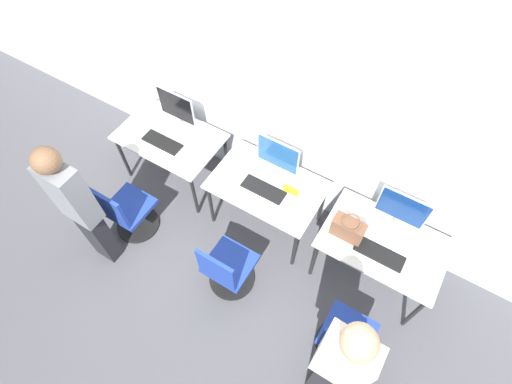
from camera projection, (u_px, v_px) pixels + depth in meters
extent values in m
plane|color=#4C4C51|center=(249.00, 244.00, 4.46)|extent=(20.00, 20.00, 0.00)
cube|color=silver|center=(296.00, 105.00, 3.69)|extent=(12.00, 0.05, 2.80)
cube|color=silver|center=(169.00, 137.00, 4.40)|extent=(1.13, 0.74, 0.02)
cylinder|color=black|center=(123.00, 157.00, 4.70)|extent=(0.04, 0.04, 0.69)
cylinder|color=black|center=(194.00, 195.00, 4.40)|extent=(0.04, 0.04, 0.69)
cylinder|color=black|center=(158.00, 123.00, 5.00)|extent=(0.04, 0.04, 0.69)
cylinder|color=black|center=(226.00, 157.00, 4.70)|extent=(0.04, 0.04, 0.69)
cylinder|color=#B2B2B7|center=(180.00, 124.00, 4.48)|extent=(0.19, 0.19, 0.01)
cylinder|color=#B2B2B7|center=(179.00, 121.00, 4.43)|extent=(0.04, 0.04, 0.10)
cube|color=#B2B2B7|center=(176.00, 106.00, 4.25)|extent=(0.46, 0.01, 0.37)
cube|color=black|center=(176.00, 107.00, 4.25)|extent=(0.43, 0.01, 0.35)
cube|color=black|center=(162.00, 142.00, 4.33)|extent=(0.45, 0.17, 0.02)
ellipsoid|color=silver|center=(184.00, 152.00, 4.24)|extent=(0.06, 0.09, 0.03)
cylinder|color=black|center=(138.00, 224.00, 4.58)|extent=(0.48, 0.48, 0.03)
cylinder|color=black|center=(134.00, 216.00, 4.42)|extent=(0.04, 0.04, 0.35)
cube|color=navy|center=(129.00, 206.00, 4.25)|extent=(0.44, 0.44, 0.05)
cube|color=navy|center=(109.00, 208.00, 3.95)|extent=(0.40, 0.04, 0.44)
cube|color=#232328|center=(99.00, 235.00, 4.07)|extent=(0.25, 0.16, 0.81)
cube|color=slate|center=(70.00, 194.00, 3.43)|extent=(0.36, 0.20, 0.71)
sphere|color=brown|center=(46.00, 160.00, 3.04)|extent=(0.23, 0.23, 0.23)
cube|color=silver|center=(267.00, 185.00, 4.04)|extent=(1.13, 0.74, 0.02)
cylinder|color=black|center=(211.00, 204.00, 4.34)|extent=(0.04, 0.04, 0.69)
cylinder|color=black|center=(294.00, 249.00, 4.04)|extent=(0.04, 0.04, 0.69)
cylinder|color=black|center=(242.00, 164.00, 4.64)|extent=(0.04, 0.04, 0.69)
cylinder|color=black|center=(322.00, 203.00, 4.34)|extent=(0.04, 0.04, 0.69)
cylinder|color=#B2B2B7|center=(277.00, 171.00, 4.11)|extent=(0.19, 0.19, 0.01)
cylinder|color=#B2B2B7|center=(277.00, 168.00, 4.07)|extent=(0.04, 0.04, 0.10)
cube|color=#B2B2B7|center=(278.00, 154.00, 3.89)|extent=(0.46, 0.01, 0.37)
cube|color=navy|center=(278.00, 155.00, 3.88)|extent=(0.43, 0.01, 0.35)
cube|color=black|center=(264.00, 189.00, 3.99)|extent=(0.45, 0.17, 0.02)
ellipsoid|color=silver|center=(290.00, 201.00, 3.91)|extent=(0.06, 0.09, 0.03)
cylinder|color=black|center=(232.00, 278.00, 4.22)|extent=(0.48, 0.48, 0.03)
cylinder|color=black|center=(231.00, 271.00, 4.06)|extent=(0.04, 0.04, 0.35)
cube|color=navy|center=(230.00, 263.00, 3.89)|extent=(0.44, 0.44, 0.05)
cube|color=navy|center=(216.00, 270.00, 3.59)|extent=(0.40, 0.04, 0.44)
cube|color=silver|center=(384.00, 243.00, 3.68)|extent=(1.13, 0.74, 0.02)
cylinder|color=black|center=(314.00, 260.00, 3.98)|extent=(0.04, 0.04, 0.69)
cylinder|color=black|center=(414.00, 313.00, 3.69)|extent=(0.04, 0.04, 0.69)
cylinder|color=black|center=(341.00, 212.00, 4.28)|extent=(0.04, 0.04, 0.69)
cylinder|color=black|center=(435.00, 259.00, 3.99)|extent=(0.04, 0.04, 0.69)
cylinder|color=#B2B2B7|center=(394.00, 223.00, 3.78)|extent=(0.19, 0.19, 0.01)
cylinder|color=#B2B2B7|center=(395.00, 220.00, 3.73)|extent=(0.04, 0.04, 0.10)
cube|color=#B2B2B7|center=(403.00, 208.00, 3.55)|extent=(0.46, 0.01, 0.37)
cube|color=navy|center=(403.00, 208.00, 3.55)|extent=(0.43, 0.01, 0.35)
cube|color=black|center=(379.00, 254.00, 3.60)|extent=(0.45, 0.17, 0.02)
ellipsoid|color=silver|center=(411.00, 266.00, 3.53)|extent=(0.06, 0.09, 0.03)
cylinder|color=black|center=(340.00, 344.00, 3.85)|extent=(0.48, 0.48, 0.03)
cylinder|color=black|center=(343.00, 339.00, 3.69)|extent=(0.04, 0.04, 0.35)
cube|color=navy|center=(348.00, 334.00, 3.53)|extent=(0.44, 0.44, 0.05)
cube|color=navy|center=(343.00, 348.00, 3.23)|extent=(0.40, 0.04, 0.44)
cube|color=#232328|center=(327.00, 378.00, 3.32)|extent=(0.25, 0.16, 0.83)
cube|color=silver|center=(344.00, 359.00, 2.68)|extent=(0.36, 0.20, 0.72)
sphere|color=tan|center=(359.00, 343.00, 2.28)|extent=(0.23, 0.23, 0.23)
cube|color=brown|center=(348.00, 229.00, 3.63)|extent=(0.30, 0.14, 0.22)
torus|color=brown|center=(351.00, 222.00, 3.52)|extent=(0.18, 0.18, 0.01)
cube|color=yellow|center=(291.00, 190.00, 3.94)|extent=(0.16, 0.03, 0.08)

